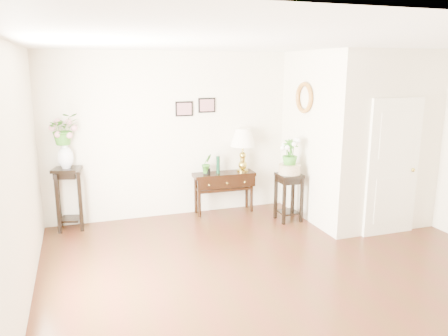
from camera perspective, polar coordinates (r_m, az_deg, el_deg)
name	(u,v)px	position (r m, az deg, el deg)	size (l,w,h in m)	color
floor	(289,275)	(5.68, 8.47, -13.62)	(6.00, 5.50, 0.02)	#432612
ceiling	(297,43)	(5.09, 9.55, 15.86)	(6.00, 5.50, 0.02)	white
wall_back	(220,133)	(7.71, -0.48, 4.56)	(6.00, 0.02, 2.80)	beige
wall_left	(14,187)	(4.68, -25.74, -2.30)	(0.02, 5.50, 2.80)	beige
partition	(355,135)	(7.78, 16.75, 4.09)	(1.80, 1.95, 2.80)	beige
door	(393,168)	(7.07, 21.20, 0.01)	(0.90, 0.05, 2.10)	white
art_print_left	(184,109)	(7.46, -5.23, 7.70)	(0.30, 0.02, 0.25)	black
art_print_right	(207,105)	(7.56, -2.25, 8.19)	(0.30, 0.02, 0.25)	black
wall_ornament	(304,98)	(7.32, 10.41, 9.02)	(0.51, 0.51, 0.07)	#A15B27
console_table	(224,193)	(7.76, -0.03, -3.22)	(1.09, 0.36, 0.73)	black
table_lamp	(243,152)	(7.71, 2.47, 2.11)	(0.44, 0.44, 0.78)	#AB9535
green_vase	(218,164)	(7.60, -0.78, 0.57)	(0.06, 0.06, 0.30)	#0B301D
potted_plant	(207,165)	(7.54, -2.26, 0.45)	(0.19, 0.15, 0.34)	#30711D
plant_stand_a	(69,199)	(7.36, -19.59, -3.79)	(0.39, 0.39, 1.00)	black
porcelain_vase	(65,154)	(7.19, -20.02, 1.77)	(0.24, 0.24, 0.41)	white
lily_arrangement	(63,127)	(7.13, -20.28, 5.08)	(0.44, 0.38, 0.49)	#30711D
plant_stand_b	(289,197)	(7.42, 8.43, -3.80)	(0.38, 0.38, 0.81)	black
ceramic_bowl	(290,169)	(7.30, 8.55, -0.16)	(0.36, 0.36, 0.16)	#BAAD92
narcissus	(290,153)	(7.25, 8.62, 1.90)	(0.25, 0.25, 0.45)	#30711D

